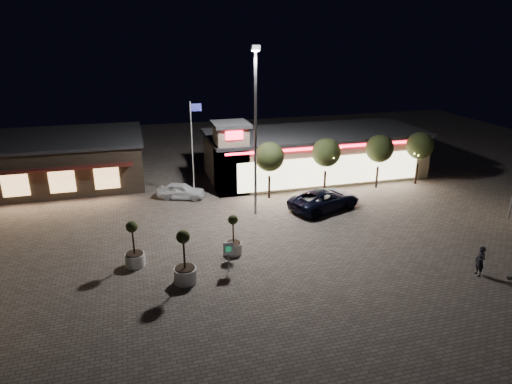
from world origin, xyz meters
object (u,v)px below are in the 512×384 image
object	(u,v)px
white_sedan	(181,191)
pedestrian	(480,261)
pickup_truck	(325,199)
planter_left	(134,252)
valet_sign	(228,251)
planter_mid	(185,266)

from	to	relation	value
white_sedan	pedestrian	xyz separation A→B (m)	(15.06, -17.22, 0.24)
pickup_truck	white_sedan	distance (m)	11.88
planter_left	valet_sign	xyz separation A→B (m)	(5.27, -2.13, 0.40)
pedestrian	planter_mid	distance (m)	16.80
pedestrian	planter_left	size ratio (longest dim) A/B	0.62
pickup_truck	planter_mid	bearing A→B (deg)	104.52
white_sedan	planter_mid	distance (m)	13.56
pickup_truck	valet_sign	bearing A→B (deg)	109.37
pickup_truck	pedestrian	xyz separation A→B (m)	(4.49, -11.80, 0.08)
planter_left	valet_sign	bearing A→B (deg)	-22.01
white_sedan	planter_left	distance (m)	11.54
white_sedan	pedestrian	size ratio (longest dim) A/B	2.16
pedestrian	white_sedan	bearing A→B (deg)	-132.31
pedestrian	planter_left	world-z (taller)	planter_left
planter_mid	valet_sign	bearing A→B (deg)	11.71
planter_left	planter_mid	xyz separation A→B (m)	(2.68, -2.67, 0.09)
pedestrian	valet_sign	bearing A→B (deg)	-100.67
pedestrian	valet_sign	size ratio (longest dim) A/B	0.98
pickup_truck	planter_mid	world-z (taller)	planter_mid
pickup_truck	valet_sign	size ratio (longest dim) A/B	3.21
pedestrian	planter_mid	size ratio (longest dim) A/B	0.57
pedestrian	planter_left	distance (m)	20.10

